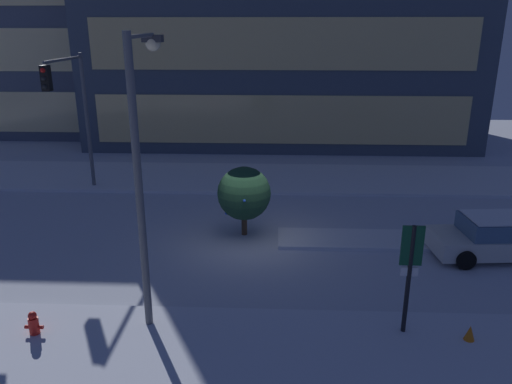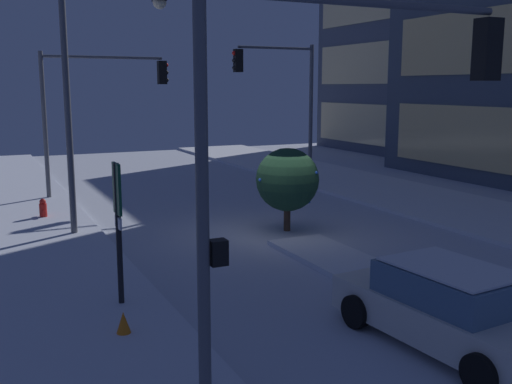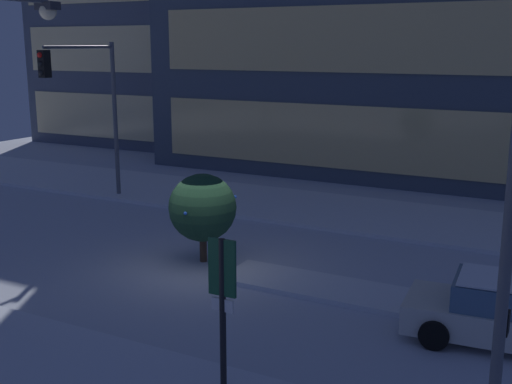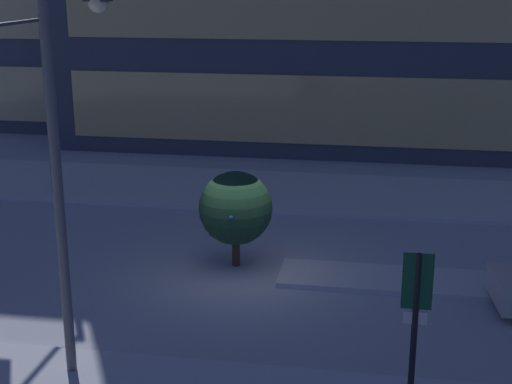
# 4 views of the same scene
# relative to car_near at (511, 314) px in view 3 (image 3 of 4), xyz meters

# --- Properties ---
(ground) EXTENTS (52.00, 52.00, 0.00)m
(ground) POSITION_rel_car_near_xyz_m (-8.75, 1.15, -0.71)
(ground) COLOR silver
(curb_strip_far) EXTENTS (52.00, 5.20, 0.14)m
(curb_strip_far) POSITION_rel_car_near_xyz_m (-8.75, 8.93, -0.64)
(curb_strip_far) COLOR silver
(curb_strip_far) RESTS_ON ground
(median_strip) EXTENTS (9.00, 1.80, 0.14)m
(median_strip) POSITION_rel_car_near_xyz_m (-3.15, 1.08, -0.64)
(median_strip) COLOR silver
(median_strip) RESTS_ON ground
(office_tower_secondary) EXTENTS (14.41, 9.58, 12.40)m
(office_tower_secondary) POSITION_rel_car_near_xyz_m (-25.77, 22.04, 5.49)
(office_tower_secondary) COLOR #4C5466
(office_tower_secondary) RESTS_ON ground
(car_near) EXTENTS (4.69, 2.36, 1.49)m
(car_near) POSITION_rel_car_near_xyz_m (0.00, 0.00, 0.00)
(car_near) COLOR silver
(car_near) RESTS_ON ground
(traffic_light_corner_far_left) EXTENTS (0.32, 4.15, 6.58)m
(traffic_light_corner_far_left) POSITION_rel_car_near_xyz_m (-16.91, 5.58, 3.84)
(traffic_light_corner_far_left) COLOR #565960
(traffic_light_corner_far_left) RESTS_ON ground
(parking_info_sign) EXTENTS (0.55, 0.12, 3.12)m
(parking_info_sign) POSITION_rel_car_near_xyz_m (-4.37, -4.94, 1.29)
(parking_info_sign) COLOR black
(parking_info_sign) RESTS_ON ground
(decorated_tree_median) EXTENTS (2.05, 2.10, 2.72)m
(decorated_tree_median) POSITION_rel_car_near_xyz_m (-8.97, 1.56, 0.97)
(decorated_tree_median) COLOR #473323
(decorated_tree_median) RESTS_ON ground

